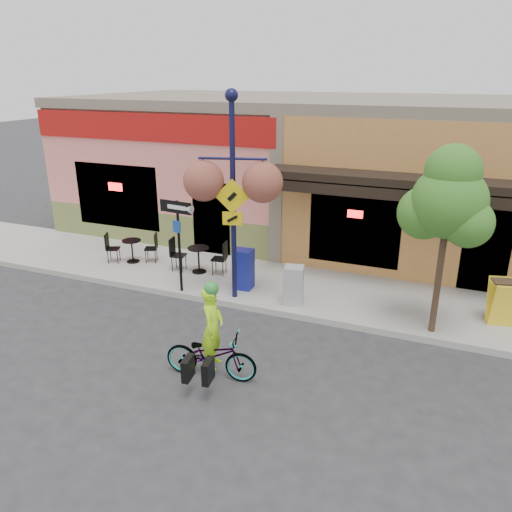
# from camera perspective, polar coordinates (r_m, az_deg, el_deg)

# --- Properties ---
(ground) EXTENTS (90.00, 90.00, 0.00)m
(ground) POSITION_cam_1_polar(r_m,az_deg,el_deg) (11.12, 1.00, -7.89)
(ground) COLOR #2D2D30
(ground) RESTS_ON ground
(sidewalk) EXTENTS (24.00, 3.00, 0.15)m
(sidewalk) POSITION_cam_1_polar(r_m,az_deg,el_deg) (12.79, 4.24, -3.65)
(sidewalk) COLOR #9E9B93
(sidewalk) RESTS_ON ground
(curb) EXTENTS (24.00, 0.12, 0.15)m
(curb) POSITION_cam_1_polar(r_m,az_deg,el_deg) (11.55, 1.99, -6.37)
(curb) COLOR #A8A59E
(curb) RESTS_ON ground
(building) EXTENTS (18.20, 8.20, 4.50)m
(building) POSITION_cam_1_polar(r_m,az_deg,el_deg) (17.29, 10.16, 9.96)
(building) COLOR #E67A71
(building) RESTS_ON ground
(bicycle) EXTENTS (1.77, 0.82, 0.90)m
(bicycle) POSITION_cam_1_polar(r_m,az_deg,el_deg) (9.21, -5.17, -11.21)
(bicycle) COLOR maroon
(bicycle) RESTS_ON ground
(cyclist_rider) EXTENTS (0.44, 0.61, 1.54)m
(cyclist_rider) POSITION_cam_1_polar(r_m,az_deg,el_deg) (9.03, -4.95, -9.54)
(cyclist_rider) COLOR #B3FF1A
(cyclist_rider) RESTS_ON ground
(lamp_post) EXTENTS (1.64, 1.00, 4.80)m
(lamp_post) POSITION_cam_1_polar(r_m,az_deg,el_deg) (11.33, -2.63, 6.46)
(lamp_post) COLOR #13153D
(lamp_post) RESTS_ON sidewalk
(one_way_sign) EXTENTS (0.89, 0.28, 2.29)m
(one_way_sign) POSITION_cam_1_polar(r_m,az_deg,el_deg) (12.14, -8.75, 1.03)
(one_way_sign) COLOR black
(one_way_sign) RESTS_ON sidewalk
(cafe_set_left) EXTENTS (1.59, 1.21, 0.85)m
(cafe_set_left) POSITION_cam_1_polar(r_m,az_deg,el_deg) (14.56, -13.99, 0.92)
(cafe_set_left) COLOR black
(cafe_set_left) RESTS_ON sidewalk
(cafe_set_right) EXTENTS (1.63, 0.98, 0.92)m
(cafe_set_right) POSITION_cam_1_polar(r_m,az_deg,el_deg) (13.47, -6.58, -0.01)
(cafe_set_right) COLOR black
(cafe_set_right) RESTS_ON sidewalk
(newspaper_box_blue) EXTENTS (0.47, 0.42, 1.01)m
(newspaper_box_blue) POSITION_cam_1_polar(r_m,az_deg,el_deg) (12.39, -1.44, -1.50)
(newspaper_box_blue) COLOR navy
(newspaper_box_blue) RESTS_ON sidewalk
(newspaper_box_grey) EXTENTS (0.51, 0.47, 0.93)m
(newspaper_box_grey) POSITION_cam_1_polar(r_m,az_deg,el_deg) (11.58, 4.33, -3.38)
(newspaper_box_grey) COLOR #A6A6A6
(newspaper_box_grey) RESTS_ON sidewalk
(street_tree) EXTENTS (1.54, 1.54, 3.92)m
(street_tree) POSITION_cam_1_polar(r_m,az_deg,el_deg) (10.47, 20.63, 1.49)
(street_tree) COLOR #3D7A26
(street_tree) RESTS_ON sidewalk
(sandwich_board) EXTENTS (0.69, 0.57, 1.01)m
(sandwich_board) POSITION_cam_1_polar(r_m,az_deg,el_deg) (11.70, 26.77, -5.17)
(sandwich_board) COLOR yellow
(sandwich_board) RESTS_ON sidewalk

